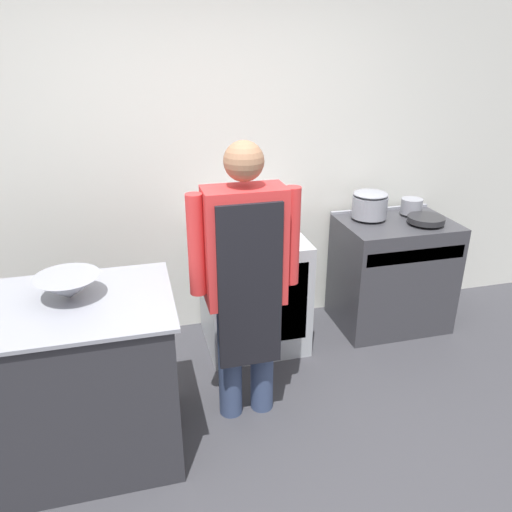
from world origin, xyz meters
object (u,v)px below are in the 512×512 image
Objects in this scene: stove at (392,273)px; person_cook at (246,273)px; fridge_unit at (254,291)px; stock_pot at (370,204)px; mixing_bowl at (68,287)px; sauce_pot at (412,206)px; saute_pan at (426,219)px.

person_cook is (-1.36, -0.75, 0.51)m from stove.
stock_pot is at bearing 6.19° from fridge_unit.
mixing_bowl is (-0.92, -0.04, 0.05)m from person_cook.
mixing_bowl is 2.00× the size of sauce_pot.
fridge_unit is 5.20× the size of sauce_pot.
sauce_pot is at bearing 29.33° from person_cook.
person_cook is at bearing -107.33° from fridge_unit.
saute_pan reaches higher than fridge_unit.
stock_pot is 0.42m from saute_pan.
person_cook is 5.11× the size of mixing_bowl.
sauce_pot is (2.45, 0.90, -0.05)m from mixing_bowl.
mixing_bowl is at bearing -159.73° from sauce_pot.
stove is 0.51m from saute_pan.
person_cook is (-0.24, -0.76, 0.52)m from fridge_unit.
sauce_pot reaches higher than fridge_unit.
mixing_bowl is at bearing -177.22° from person_cook.
stock_pot reaches higher than saute_pan.
stock_pot is at bearing 180.00° from sauce_pot.
stock_pot reaches higher than mixing_bowl.
stock_pot is at bearing 23.39° from mixing_bowl.
fridge_unit is 3.18× the size of stock_pot.
person_cook reaches higher than stove.
fridge_unit is 2.59× the size of mixing_bowl.
saute_pan is (1.29, -0.11, 0.48)m from fridge_unit.
person_cook reaches higher than sauce_pot.
stock_pot is at bearing 149.30° from saute_pan.
saute_pan is (0.17, -0.11, 0.47)m from stove.
fridge_unit is at bearing 34.80° from mixing_bowl.
mixing_bowl is at bearing -164.23° from saute_pan.
stove is 5.46× the size of sauce_pot.
fridge_unit is at bearing 175.08° from saute_pan.
stock_pot is 0.36m from sauce_pot.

